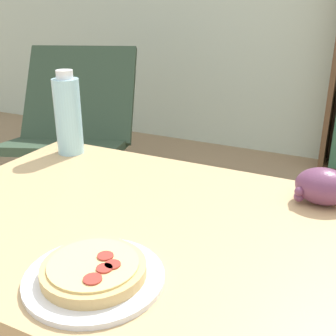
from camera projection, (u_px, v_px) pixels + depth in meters
dining_table at (161, 271)px, 0.91m from camera, size 1.10×0.71×0.72m
pizza_on_plate at (94, 273)px, 0.69m from camera, size 0.23×0.23×0.04m
grape_bunch at (324, 187)px, 0.94m from camera, size 0.13×0.11×0.08m
drink_bottle at (68, 115)px, 1.23m from camera, size 0.08×0.08×0.25m
lounge_chair_near at (76, 151)px, 2.58m from camera, size 0.88×0.96×0.88m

